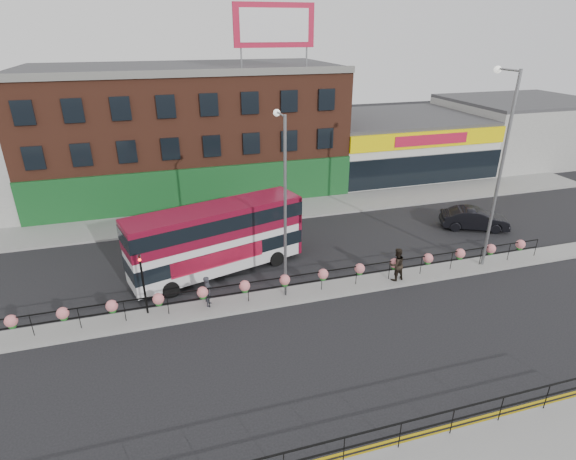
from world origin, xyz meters
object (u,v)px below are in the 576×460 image
object	(u,v)px
pedestrian_a	(208,291)
lamp_column_east	(500,155)
pedestrian_b	(397,264)
car	(474,219)
double_decker_bus	(217,233)
lamp_column_west	(284,194)

from	to	relation	value
pedestrian_a	lamp_column_east	distance (m)	17.18
pedestrian_b	car	bearing A→B (deg)	-158.13
car	double_decker_bus	bearing A→B (deg)	117.66
double_decker_bus	lamp_column_west	size ratio (longest dim) A/B	1.10
pedestrian_a	pedestrian_b	xyz separation A→B (m)	(10.31, -0.41, 0.14)
double_decker_bus	car	size ratio (longest dim) A/B	2.13
double_decker_bus	lamp_column_west	world-z (taller)	lamp_column_west
pedestrian_a	pedestrian_b	world-z (taller)	pedestrian_b
double_decker_bus	lamp_column_east	bearing A→B (deg)	-13.00
double_decker_bus	pedestrian_a	world-z (taller)	double_decker_bus
double_decker_bus	lamp_column_west	bearing A→B (deg)	-49.53
car	lamp_column_east	xyz separation A→B (m)	(-3.05, -4.59, 5.94)
lamp_column_west	lamp_column_east	xyz separation A→B (m)	(12.19, -0.06, 0.99)
double_decker_bus	pedestrian_b	bearing A→B (deg)	-23.05
pedestrian_b	lamp_column_west	world-z (taller)	lamp_column_west
pedestrian_b	lamp_column_east	world-z (taller)	lamp_column_east
car	pedestrian_b	bearing A→B (deg)	143.58
car	pedestrian_b	world-z (taller)	pedestrian_b
pedestrian_a	lamp_column_west	world-z (taller)	lamp_column_west
lamp_column_west	lamp_column_east	world-z (taller)	lamp_column_east
lamp_column_east	car	bearing A→B (deg)	56.35
double_decker_bus	pedestrian_b	xyz separation A→B (m)	(9.24, -3.93, -1.38)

